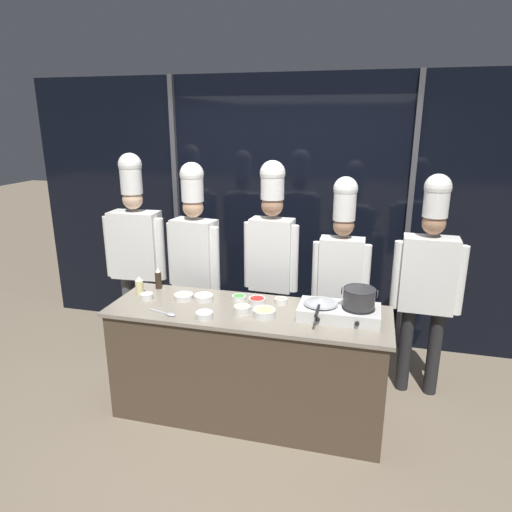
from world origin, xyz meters
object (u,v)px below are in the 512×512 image
(chef_head, at_px, (136,244))
(chef_pastry, at_px, (341,267))
(squeeze_bottle_oil, at_px, (139,286))
(prep_bowl_noodles, at_px, (184,296))
(prep_bowl_chicken, at_px, (242,309))
(prep_bowl_ginger, at_px, (264,312))
(chef_sous, at_px, (195,251))
(prep_bowl_bell_pepper, at_px, (257,301))
(prep_bowl_onion, at_px, (204,315))
(chef_apprentice, at_px, (428,273))
(prep_bowl_bean_sprouts, at_px, (204,297))
(chef_line, at_px, (272,249))
(prep_bowl_garlic, at_px, (147,296))
(prep_bowl_scallions, at_px, (239,297))
(stock_pot, at_px, (359,297))
(squeeze_bottle_soy, at_px, (158,278))
(prep_bowl_shrimp, at_px, (281,300))
(frying_pan, at_px, (321,301))
(portable_stove, at_px, (339,312))
(serving_spoon_slotted, at_px, (167,314))

(chef_head, relative_size, chef_pastry, 1.08)
(squeeze_bottle_oil, xyz_separation_m, prep_bowl_noodles, (0.39, -0.01, -0.05))
(squeeze_bottle_oil, height_order, prep_bowl_chicken, squeeze_bottle_oil)
(prep_bowl_ginger, xyz_separation_m, chef_sous, (-0.83, 0.75, 0.19))
(prep_bowl_bell_pepper, height_order, prep_bowl_onion, prep_bowl_bell_pepper)
(prep_bowl_bell_pepper, bearing_deg, prep_bowl_noodles, -176.93)
(prep_bowl_onion, xyz_separation_m, prep_bowl_chicken, (0.24, 0.15, 0.01))
(squeeze_bottle_oil, height_order, chef_sous, chef_sous)
(prep_bowl_bell_pepper, relative_size, chef_apprentice, 0.07)
(prep_bowl_onion, distance_m, prep_bowl_bean_sprouts, 0.34)
(chef_line, height_order, chef_pastry, chef_line)
(prep_bowl_garlic, distance_m, prep_bowl_scallions, 0.73)
(stock_pot, xyz_separation_m, squeeze_bottle_soy, (-1.66, 0.22, -0.08))
(chef_sous, relative_size, chef_apprentice, 1.02)
(prep_bowl_ginger, distance_m, prep_bowl_shrimp, 0.28)
(squeeze_bottle_soy, height_order, prep_bowl_shrimp, squeeze_bottle_soy)
(prep_bowl_chicken, bearing_deg, frying_pan, 9.06)
(prep_bowl_bell_pepper, height_order, prep_bowl_garlic, prep_bowl_bell_pepper)
(chef_line, bearing_deg, squeeze_bottle_soy, 32.02)
(prep_bowl_onion, bearing_deg, chef_head, 137.36)
(portable_stove, bearing_deg, squeeze_bottle_oil, 177.98)
(prep_bowl_onion, distance_m, prep_bowl_shrimp, 0.63)
(chef_sous, xyz_separation_m, chef_apprentice, (2.01, 0.00, -0.05))
(prep_bowl_onion, distance_m, chef_line, 1.02)
(prep_bowl_ginger, relative_size, prep_bowl_chicken, 1.34)
(prep_bowl_noodles, distance_m, prep_bowl_shrimp, 0.77)
(stock_pot, xyz_separation_m, prep_bowl_onion, (-1.07, -0.25, -0.14))
(prep_bowl_noodles, xyz_separation_m, prep_bowl_onion, (0.29, -0.30, 0.00))
(chef_sous, relative_size, chef_line, 0.99)
(portable_stove, distance_m, chef_line, 0.99)
(prep_bowl_scallions, distance_m, chef_line, 0.62)
(squeeze_bottle_oil, distance_m, prep_bowl_scallions, 0.82)
(squeeze_bottle_oil, xyz_separation_m, prep_bowl_bean_sprouts, (0.55, 0.01, -0.05))
(squeeze_bottle_soy, height_order, chef_line, chef_line)
(squeeze_bottle_oil, relative_size, prep_bowl_bell_pepper, 1.17)
(serving_spoon_slotted, bearing_deg, chef_sous, 98.62)
(prep_bowl_ginger, xyz_separation_m, prep_bowl_chicken, (-0.17, 0.02, 0.00))
(stock_pot, relative_size, chef_line, 0.13)
(stock_pot, bearing_deg, prep_bowl_bean_sprouts, 176.71)
(stock_pot, bearing_deg, serving_spoon_slotted, -169.23)
(chef_head, xyz_separation_m, chef_sous, (0.64, -0.08, 0.01))
(prep_bowl_onion, relative_size, prep_bowl_scallions, 1.17)
(squeeze_bottle_oil, relative_size, prep_bowl_chicken, 1.24)
(chef_line, bearing_deg, prep_bowl_scallions, 78.76)
(chef_pastry, bearing_deg, chef_line, -4.34)
(frying_pan, distance_m, stock_pot, 0.27)
(stock_pot, height_order, squeeze_bottle_oil, stock_pot)
(stock_pot, height_order, chef_apprentice, chef_apprentice)
(portable_stove, height_order, prep_bowl_onion, portable_stove)
(prep_bowl_bean_sprouts, height_order, chef_line, chef_line)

